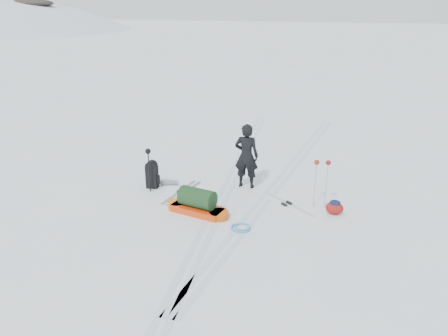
{
  "coord_description": "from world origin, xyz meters",
  "views": [
    {
      "loc": [
        2.92,
        -10.42,
        5.07
      ],
      "look_at": [
        0.09,
        -0.17,
        0.95
      ],
      "focal_mm": 35.0,
      "sensor_mm": 36.0,
      "label": 1
    }
  ],
  "objects_px": {
    "skier": "(246,156)",
    "ski_poles_black": "(148,156)",
    "expedition_rucksack": "(154,175)",
    "pulk_sled": "(197,204)"
  },
  "relations": [
    {
      "from": "skier",
      "to": "ski_poles_black",
      "type": "bearing_deg",
      "value": 22.76
    },
    {
      "from": "skier",
      "to": "ski_poles_black",
      "type": "height_order",
      "value": "skier"
    },
    {
      "from": "pulk_sled",
      "to": "expedition_rucksack",
      "type": "bearing_deg",
      "value": 157.47
    },
    {
      "from": "ski_poles_black",
      "to": "skier",
      "type": "bearing_deg",
      "value": 40.04
    },
    {
      "from": "expedition_rucksack",
      "to": "ski_poles_black",
      "type": "bearing_deg",
      "value": -94.93
    },
    {
      "from": "skier",
      "to": "expedition_rucksack",
      "type": "distance_m",
      "value": 2.69
    },
    {
      "from": "skier",
      "to": "expedition_rucksack",
      "type": "bearing_deg",
      "value": 17.06
    },
    {
      "from": "expedition_rucksack",
      "to": "ski_poles_black",
      "type": "distance_m",
      "value": 0.72
    },
    {
      "from": "skier",
      "to": "expedition_rucksack",
      "type": "height_order",
      "value": "skier"
    },
    {
      "from": "expedition_rucksack",
      "to": "ski_poles_black",
      "type": "xyz_separation_m",
      "value": [
        -0.01,
        -0.29,
        0.66
      ]
    }
  ]
}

